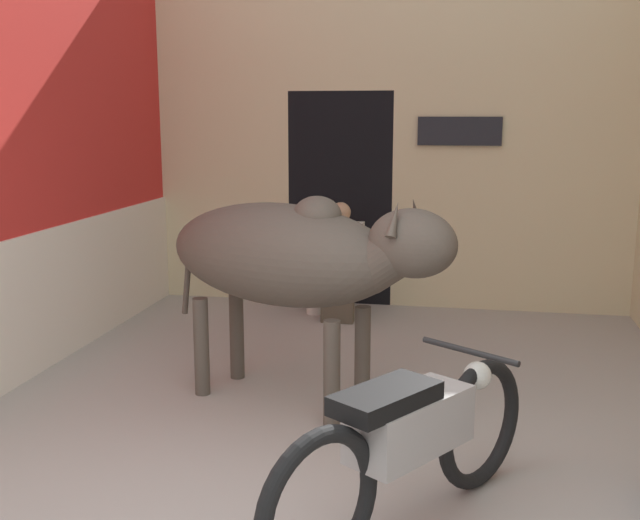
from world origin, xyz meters
name	(u,v)px	position (x,y,z in m)	size (l,w,h in m)	color
wall_left_shopfront	(18,127)	(-2.56, 2.51, 1.91)	(0.25, 5.05, 3.96)	red
wall_back_with_doorway	(375,144)	(-0.17, 5.29, 1.69)	(4.96, 0.93, 3.96)	beige
cow	(293,256)	(-0.35, 2.16, 1.06)	(2.23, 1.34, 1.51)	#4C4238
motorcycle_near	(410,440)	(0.56, 0.67, 0.46)	(1.17, 1.65, 0.82)	black
shopkeeper_seated	(340,260)	(-0.39, 4.41, 0.60)	(0.45, 0.33, 1.16)	brown
plastic_stool	(316,293)	(-0.66, 4.57, 0.22)	(0.28, 0.28, 0.40)	beige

